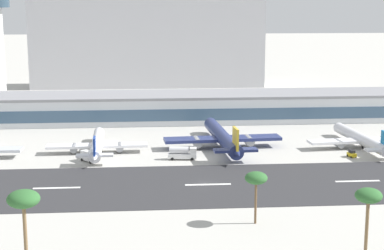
{
  "coord_description": "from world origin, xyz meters",
  "views": [
    {
      "loc": [
        -15.95,
        -160.54,
        47.91
      ],
      "look_at": [
        0.39,
        46.32,
        6.42
      ],
      "focal_mm": 59.88,
      "sensor_mm": 36.0,
      "label": 1
    }
  ],
  "objects_px": {
    "service_fuel_truck_2": "(182,153)",
    "palm_tree_3": "(368,198)",
    "service_box_truck_0": "(89,156)",
    "airliner_blue_tail_gate_3": "(363,140)",
    "service_baggage_tug_1": "(352,154)",
    "airliner_navy_tail_gate_1": "(97,145)",
    "distant_hotel_block": "(148,42)",
    "palm_tree_2": "(256,179)",
    "palm_tree_1": "(24,201)",
    "terminal_building": "(161,107)",
    "airliner_gold_tail_gate_2": "(223,138)"
  },
  "relations": [
    {
      "from": "service_fuel_truck_2",
      "to": "palm_tree_1",
      "type": "height_order",
      "value": "palm_tree_1"
    },
    {
      "from": "airliner_blue_tail_gate_3",
      "to": "palm_tree_1",
      "type": "bearing_deg",
      "value": 128.26
    },
    {
      "from": "terminal_building",
      "to": "palm_tree_3",
      "type": "xyz_separation_m",
      "value": [
        33.24,
        -140.27,
        6.86
      ]
    },
    {
      "from": "distant_hotel_block",
      "to": "airliner_gold_tail_gate_2",
      "type": "bearing_deg",
      "value": -81.63
    },
    {
      "from": "terminal_building",
      "to": "palm_tree_3",
      "type": "distance_m",
      "value": 144.32
    },
    {
      "from": "distant_hotel_block",
      "to": "airliner_gold_tail_gate_2",
      "type": "relative_size",
      "value": 2.47
    },
    {
      "from": "airliner_blue_tail_gate_3",
      "to": "service_baggage_tug_1",
      "type": "bearing_deg",
      "value": 141.34
    },
    {
      "from": "service_box_truck_0",
      "to": "terminal_building",
      "type": "bearing_deg",
      "value": -61.05
    },
    {
      "from": "distant_hotel_block",
      "to": "service_box_truck_0",
      "type": "height_order",
      "value": "distant_hotel_block"
    },
    {
      "from": "distant_hotel_block",
      "to": "airliner_navy_tail_gate_1",
      "type": "height_order",
      "value": "distant_hotel_block"
    },
    {
      "from": "terminal_building",
      "to": "palm_tree_1",
      "type": "xyz_separation_m",
      "value": [
        -28.15,
        -139.72,
        7.7
      ]
    },
    {
      "from": "palm_tree_2",
      "to": "airliner_blue_tail_gate_3",
      "type": "bearing_deg",
      "value": 54.83
    },
    {
      "from": "airliner_blue_tail_gate_3",
      "to": "service_box_truck_0",
      "type": "bearing_deg",
      "value": 91.39
    },
    {
      "from": "terminal_building",
      "to": "palm_tree_2",
      "type": "height_order",
      "value": "palm_tree_2"
    },
    {
      "from": "airliner_navy_tail_gate_1",
      "to": "palm_tree_3",
      "type": "bearing_deg",
      "value": -149.51
    },
    {
      "from": "airliner_blue_tail_gate_3",
      "to": "service_baggage_tug_1",
      "type": "height_order",
      "value": "airliner_blue_tail_gate_3"
    },
    {
      "from": "airliner_navy_tail_gate_1",
      "to": "distant_hotel_block",
      "type": "bearing_deg",
      "value": -8.01
    },
    {
      "from": "service_fuel_truck_2",
      "to": "palm_tree_2",
      "type": "height_order",
      "value": "palm_tree_2"
    },
    {
      "from": "service_box_truck_0",
      "to": "palm_tree_2",
      "type": "distance_m",
      "value": 69.16
    },
    {
      "from": "terminal_building",
      "to": "airliner_navy_tail_gate_1",
      "type": "relative_size",
      "value": 4.87
    },
    {
      "from": "distant_hotel_block",
      "to": "palm_tree_3",
      "type": "xyz_separation_m",
      "value": [
        36.96,
        -242.96,
        -11.83
      ]
    },
    {
      "from": "palm_tree_2",
      "to": "service_baggage_tug_1",
      "type": "bearing_deg",
      "value": 54.44
    },
    {
      "from": "terminal_building",
      "to": "distant_hotel_block",
      "type": "relative_size",
      "value": 1.57
    },
    {
      "from": "service_baggage_tug_1",
      "to": "palm_tree_2",
      "type": "height_order",
      "value": "palm_tree_2"
    },
    {
      "from": "distant_hotel_block",
      "to": "palm_tree_1",
      "type": "height_order",
      "value": "distant_hotel_block"
    },
    {
      "from": "service_baggage_tug_1",
      "to": "palm_tree_1",
      "type": "distance_m",
      "value": 114.76
    },
    {
      "from": "terminal_building",
      "to": "airliner_navy_tail_gate_1",
      "type": "bearing_deg",
      "value": -112.42
    },
    {
      "from": "distant_hotel_block",
      "to": "service_baggage_tug_1",
      "type": "distance_m",
      "value": 177.68
    },
    {
      "from": "service_baggage_tug_1",
      "to": "service_fuel_truck_2",
      "type": "bearing_deg",
      "value": 75.69
    },
    {
      "from": "service_box_truck_0",
      "to": "service_fuel_truck_2",
      "type": "relative_size",
      "value": 0.7
    },
    {
      "from": "airliner_gold_tail_gate_2",
      "to": "service_baggage_tug_1",
      "type": "distance_m",
      "value": 40.4
    },
    {
      "from": "service_fuel_truck_2",
      "to": "airliner_gold_tail_gate_2",
      "type": "bearing_deg",
      "value": 49.23
    },
    {
      "from": "airliner_gold_tail_gate_2",
      "to": "distant_hotel_block",
      "type": "bearing_deg",
      "value": 4.53
    },
    {
      "from": "terminal_building",
      "to": "service_box_truck_0",
      "type": "relative_size",
      "value": 32.01
    },
    {
      "from": "airliner_navy_tail_gate_1",
      "to": "service_box_truck_0",
      "type": "height_order",
      "value": "airliner_navy_tail_gate_1"
    },
    {
      "from": "distant_hotel_block",
      "to": "palm_tree_2",
      "type": "relative_size",
      "value": 10.86
    },
    {
      "from": "service_box_truck_0",
      "to": "palm_tree_1",
      "type": "height_order",
      "value": "palm_tree_1"
    },
    {
      "from": "airliner_gold_tail_gate_2",
      "to": "service_box_truck_0",
      "type": "height_order",
      "value": "airliner_gold_tail_gate_2"
    },
    {
      "from": "service_baggage_tug_1",
      "to": "palm_tree_3",
      "type": "bearing_deg",
      "value": 150.24
    },
    {
      "from": "palm_tree_3",
      "to": "airliner_gold_tail_gate_2",
      "type": "bearing_deg",
      "value": 99.11
    },
    {
      "from": "service_baggage_tug_1",
      "to": "airliner_navy_tail_gate_1",
      "type": "bearing_deg",
      "value": 69.05
    },
    {
      "from": "service_baggage_tug_1",
      "to": "palm_tree_3",
      "type": "relative_size",
      "value": 0.25
    },
    {
      "from": "palm_tree_1",
      "to": "airliner_gold_tail_gate_2",
      "type": "bearing_deg",
      "value": 62.83
    },
    {
      "from": "terminal_building",
      "to": "airliner_navy_tail_gate_1",
      "type": "distance_m",
      "value": 56.63
    },
    {
      "from": "service_fuel_truck_2",
      "to": "palm_tree_3",
      "type": "bearing_deg",
      "value": -63.94
    },
    {
      "from": "airliner_navy_tail_gate_1",
      "to": "palm_tree_1",
      "type": "relative_size",
      "value": 2.66
    },
    {
      "from": "service_fuel_truck_2",
      "to": "palm_tree_2",
      "type": "xyz_separation_m",
      "value": [
        12.12,
        -56.49,
        7.93
      ]
    },
    {
      "from": "distant_hotel_block",
      "to": "service_box_truck_0",
      "type": "relative_size",
      "value": 20.41
    },
    {
      "from": "terminal_building",
      "to": "service_baggage_tug_1",
      "type": "xyz_separation_m",
      "value": [
        56.29,
        -62.95,
        -4.39
      ]
    },
    {
      "from": "service_baggage_tug_1",
      "to": "palm_tree_1",
      "type": "bearing_deg",
      "value": 119.12
    }
  ]
}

